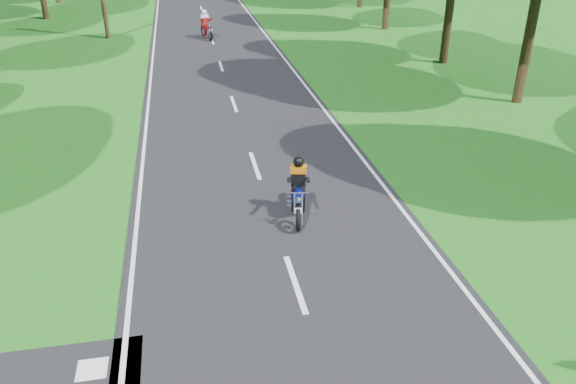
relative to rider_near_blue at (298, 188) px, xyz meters
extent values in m
plane|color=#1A6116|center=(-0.65, -4.83, -0.76)|extent=(160.00, 160.00, 0.00)
cube|color=silver|center=(-0.65, -2.83, -0.74)|extent=(0.12, 2.00, 0.01)
cube|color=silver|center=(-0.65, 3.17, -0.74)|extent=(0.12, 2.00, 0.01)
cube|color=silver|center=(-0.65, 9.17, -0.74)|extent=(0.12, 2.00, 0.01)
cube|color=silver|center=(-0.65, 15.17, -0.74)|extent=(0.12, 2.00, 0.01)
cube|color=silver|center=(-0.65, 21.17, -0.74)|extent=(0.12, 2.00, 0.01)
cube|color=silver|center=(-0.65, 27.17, -0.74)|extent=(0.12, 2.00, 0.01)
cube|color=silver|center=(-0.65, 33.17, -0.74)|extent=(0.12, 2.00, 0.01)
cube|color=silver|center=(-4.45, -4.53, -0.74)|extent=(0.50, 0.50, 0.01)
cylinder|color=black|center=(10.41, 7.37, 1.52)|extent=(0.40, 0.40, 4.56)
cylinder|color=black|center=(10.27, 13.86, 0.99)|extent=(0.40, 0.40, 3.49)
camera|label=1|loc=(-2.57, -12.01, 6.10)|focal=35.00mm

